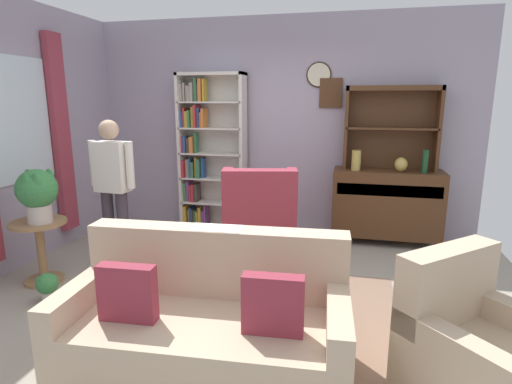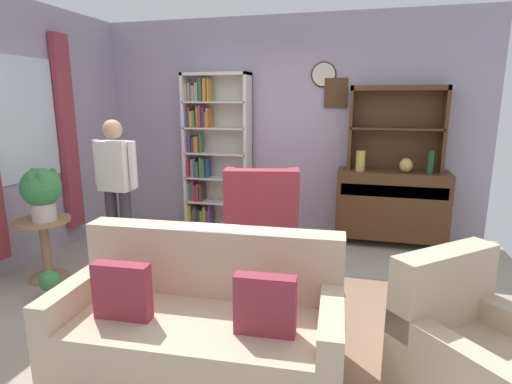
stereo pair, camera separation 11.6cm
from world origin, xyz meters
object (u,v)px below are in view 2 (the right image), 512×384
Objects in this scene: couch_floral at (202,326)px; vase_tall at (361,161)px; potted_plant_small at (49,282)px; person_reading at (116,182)px; wingback_chair at (262,226)px; book_stack at (282,263)px; sideboard_hutch at (397,117)px; sideboard at (391,204)px; bottle_wine at (430,162)px; potted_plant_large at (41,190)px; vase_round at (406,165)px; coffee_table at (270,279)px; plant_stand at (45,242)px; bookshelf at (212,153)px; armchair_floral at (475,361)px.

vase_tall is at bearing 71.69° from couch_floral.
potted_plant_small is at bearing -139.99° from vase_tall.
wingback_chair is at bearing 20.05° from person_reading.
book_stack is at bearing -18.87° from person_reading.
sideboard_hutch is 4.52× the size of vase_tall.
sideboard is 3.21m from person_reading.
vase_tall reaches higher than couch_floral.
potted_plant_large is at bearing -152.85° from bottle_wine.
person_reading is (0.16, 0.90, 0.76)m from potted_plant_small.
vase_round is 2.46m from coffee_table.
coffee_table is (0.39, -1.28, -0.03)m from wingback_chair.
potted_plant_large is 1.96× the size of potted_plant_small.
person_reading is at bearing 48.79° from plant_stand.
sideboard_hutch is 4.08× the size of bottle_wine.
book_stack is (0.08, 0.09, 0.11)m from coffee_table.
vase_tall is 0.93× the size of potted_plant_small.
potted_plant_small is (-1.71, 0.58, -0.16)m from couch_floral.
potted_plant_large is (-3.29, -1.98, 0.41)m from sideboard.
wingback_chair is (-0.10, 2.01, 0.07)m from couch_floral.
bookshelf is at bearing 134.93° from wingback_chair.
sideboard_hutch is 0.67m from bottle_wine.
vase_round is at bearing 61.61° from book_stack.
coffee_table reaches higher than potted_plant_small.
plant_stand is at bearing 175.31° from coffee_table.
couch_floral is at bearing -43.59° from person_reading.
vase_tall is 2.90m from armchair_floral.
armchair_floral is (0.73, -2.70, -0.75)m from vase_tall.
bottle_wine is 0.25× the size of armchair_floral.
sideboard_hutch is at bearing 96.63° from armchair_floral.
vase_tall reaches higher than armchair_floral.
potted_plant_large reaches higher than book_stack.
potted_plant_large reaches higher than armchair_floral.
couch_floral reaches higher than potted_plant_small.
bookshelf is 2.68m from coffee_table.
coffee_table is (-1.36, 0.65, 0.06)m from armchair_floral.
book_stack is (2.41, -0.10, 0.08)m from plant_stand.
potted_plant_large is 0.33× the size of person_reading.
couch_floral is 1.65m from armchair_floral.
plant_stand is 0.40× the size of person_reading.
plant_stand is 2.41m from book_stack.
bookshelf is 2.75m from bottle_wine.
wingback_chair is 2.17m from potted_plant_small.
vase_tall is 0.30× the size of coffee_table.
sideboard is at bearing 30.99° from potted_plant_large.
vase_round reaches higher than plant_stand.
potted_plant_large is 0.72m from person_reading.
person_reading is at bearing -159.95° from wingback_chair.
vase_round is 3.28m from person_reading.
sideboard_hutch is at bearing 25.89° from vase_tall.
person_reading is 2.08m from book_stack.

